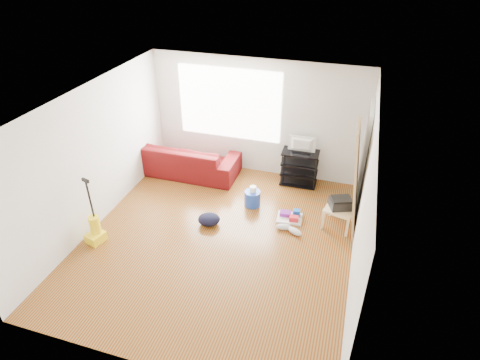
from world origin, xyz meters
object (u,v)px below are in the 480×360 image
(bucket, at_px, (252,205))
(cleaning_tray, at_px, (290,216))
(tv_stand, at_px, (299,168))
(side_table, at_px, (340,210))
(vacuum, at_px, (95,230))
(sofa, at_px, (186,172))
(backpack, at_px, (209,224))

(bucket, bearing_deg, cleaning_tray, -15.34)
(tv_stand, bearing_deg, side_table, -53.63)
(vacuum, bearing_deg, bucket, 53.31)
(cleaning_tray, bearing_deg, tv_stand, 93.62)
(sofa, bearing_deg, bucket, 156.15)
(sofa, bearing_deg, side_table, 164.69)
(sofa, relative_size, backpack, 5.85)
(sofa, bearing_deg, cleaning_tray, 158.72)
(side_table, height_order, bucket, side_table)
(tv_stand, distance_m, bucket, 1.33)
(tv_stand, relative_size, bucket, 2.46)
(backpack, bearing_deg, tv_stand, 37.77)
(tv_stand, height_order, bucket, tv_stand)
(bucket, bearing_deg, vacuum, -141.71)
(side_table, distance_m, backpack, 2.37)
(backpack, distance_m, vacuum, 1.98)
(tv_stand, distance_m, cleaning_tray, 1.31)
(tv_stand, xyz_separation_m, bucket, (-0.72, -1.05, -0.38))
(sofa, bearing_deg, backpack, 126.10)
(sofa, relative_size, cleaning_tray, 4.83)
(tv_stand, relative_size, side_table, 1.30)
(sofa, bearing_deg, vacuum, 78.31)
(bucket, height_order, cleaning_tray, cleaning_tray)
(side_table, distance_m, vacuum, 4.28)
(backpack, bearing_deg, bucket, 37.13)
(tv_stand, distance_m, vacuum, 4.15)
(side_table, bearing_deg, bucket, 174.51)
(sofa, xyz_separation_m, tv_stand, (2.47, 0.27, 0.38))
(tv_stand, bearing_deg, bucket, -126.17)
(side_table, xyz_separation_m, backpack, (-2.25, -0.66, -0.34))
(side_table, bearing_deg, cleaning_tray, -176.03)
(tv_stand, xyz_separation_m, side_table, (0.94, -1.21, -0.05))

